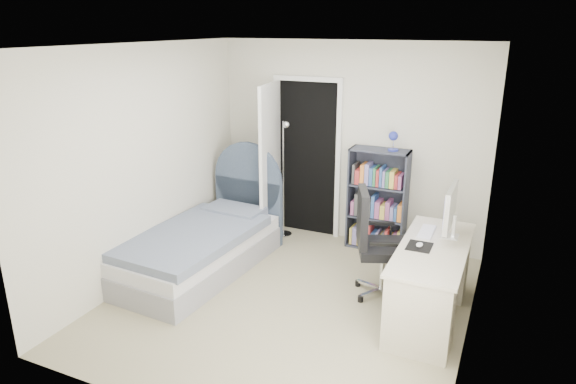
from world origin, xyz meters
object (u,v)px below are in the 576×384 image
at_px(bookcase, 377,204).
at_px(office_chair, 375,239).
at_px(desk, 431,279).
at_px(bed, 204,244).
at_px(floor_lamp, 284,191).
at_px(nightstand, 255,204).

relative_size(bookcase, office_chair, 1.32).
relative_size(bookcase, desk, 0.99).
height_order(bed, floor_lamp, floor_lamp).
xyz_separation_m(floor_lamp, desk, (2.08, -1.22, -0.23)).
xyz_separation_m(bed, desk, (2.52, 0.00, 0.11)).
xyz_separation_m(bookcase, desk, (0.89, -1.37, -0.17)).
distance_m(nightstand, office_chair, 2.20).
distance_m(bed, office_chair, 1.95).
bearing_deg(office_chair, bookcase, 103.85).
bearing_deg(office_chair, bed, -174.07).
relative_size(floor_lamp, desk, 1.02).
bearing_deg(nightstand, floor_lamp, -0.79).
relative_size(bed, nightstand, 3.69).
distance_m(bookcase, office_chair, 1.21).
relative_size(nightstand, bookcase, 0.39).
height_order(bed, office_chair, bed).
height_order(nightstand, desk, desk).
height_order(desk, office_chair, desk).
bearing_deg(office_chair, desk, -18.01).
distance_m(bed, desk, 2.52).
relative_size(bed, bookcase, 1.44).
xyz_separation_m(bed, office_chair, (1.91, 0.20, 0.33)).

